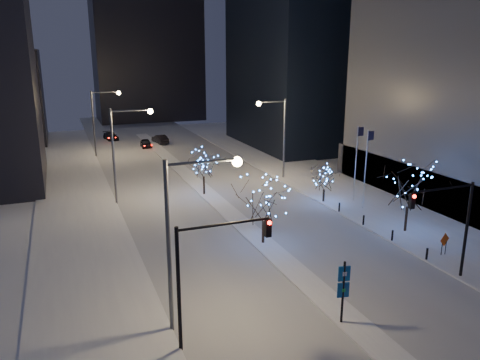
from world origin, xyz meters
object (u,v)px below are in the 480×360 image
traffic_signal_west (207,264)px  car_far (111,136)px  car_mid (160,139)px  holiday_tree_plaza_far (324,179)px  traffic_signal_east (451,216)px  street_lamp_w_far (100,114)px  construction_sign (444,242)px  wayfinding_sign (343,286)px  holiday_tree_median_far (204,165)px  street_lamp_w_mid (123,142)px  street_lamp_east (278,128)px  holiday_tree_median_near (264,202)px  street_lamp_w_near (187,221)px  car_near (146,143)px  holiday_tree_plaza_near (409,187)px

traffic_signal_west → car_far: size_ratio=1.49×
car_mid → holiday_tree_plaza_far: size_ratio=1.18×
traffic_signal_east → street_lamp_w_far: bearing=109.3°
holiday_tree_plaza_far → construction_sign: 15.40m
traffic_signal_west → car_far: (2.25, 66.21, -4.08)m
wayfinding_sign → construction_sign: bearing=32.6°
holiday_tree_median_far → car_mid: bearing=86.5°
street_lamp_w_mid → street_lamp_east: (19.02, 3.00, -0.05)m
traffic_signal_east → holiday_tree_median_far: bearing=110.2°
traffic_signal_west → holiday_tree_median_near: traffic_signal_west is taller
street_lamp_w_near → traffic_signal_east: size_ratio=1.43×
car_near → holiday_tree_median_near: bearing=-86.1°
street_lamp_w_far → holiday_tree_median_near: 41.51m
holiday_tree_plaza_near → holiday_tree_plaza_far: size_ratio=1.60×
street_lamp_east → car_far: size_ratio=2.13×
holiday_tree_plaza_near → wayfinding_sign: bearing=-142.2°
construction_sign → car_far: bearing=94.2°
car_mid → street_lamp_w_near: bearing=70.7°
wayfinding_sign → car_far: bearing=105.0°
street_lamp_w_near → traffic_signal_west: size_ratio=1.43×
holiday_tree_median_near → holiday_tree_median_far: 15.10m
car_near → holiday_tree_median_near: (1.45, -45.08, 2.99)m
street_lamp_w_near → traffic_signal_west: 2.70m
street_lamp_w_far → car_far: size_ratio=2.13×
street_lamp_w_far → holiday_tree_plaza_near: street_lamp_w_far is taller
street_lamp_w_mid → holiday_tree_plaza_far: 21.21m
holiday_tree_plaza_near → holiday_tree_plaza_far: 10.42m
street_lamp_w_far → traffic_signal_west: size_ratio=1.43×
wayfinding_sign → holiday_tree_median_far: bearing=100.0°
street_lamp_w_near → car_mid: bearing=79.7°
traffic_signal_west → wayfinding_sign: traffic_signal_west is taller
street_lamp_w_far → holiday_tree_median_near: size_ratio=1.72×
street_lamp_w_near → holiday_tree_plaza_far: size_ratio=2.57×
holiday_tree_median_near → holiday_tree_plaza_near: 12.99m
holiday_tree_median_far → construction_sign: size_ratio=2.76×
traffic_signal_west → construction_sign: size_ratio=3.88×
traffic_signal_east → holiday_tree_plaza_far: 18.67m
street_lamp_w_far → car_near: size_ratio=2.45×
traffic_signal_east → car_mid: (-7.44, 58.45, -4.00)m
car_far → holiday_tree_plaza_far: (16.69, -46.73, 1.90)m
holiday_tree_plaza_far → holiday_tree_plaza_near: bearing=-77.4°
street_lamp_w_mid → car_mid: (10.44, 32.44, -5.74)m
street_lamp_w_far → construction_sign: bearing=-66.3°
street_lamp_east → holiday_tree_plaza_far: 11.22m
traffic_signal_west → holiday_tree_median_near: (8.39, 11.56, -1.08)m
street_lamp_w_near → holiday_tree_plaza_near: bearing=18.9°
street_lamp_w_far → street_lamp_east: size_ratio=1.00×
traffic_signal_east → holiday_tree_plaza_near: 9.26m
traffic_signal_west → construction_sign: (20.46, 4.21, -3.53)m
street_lamp_w_near → street_lamp_w_far: bearing=90.0°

